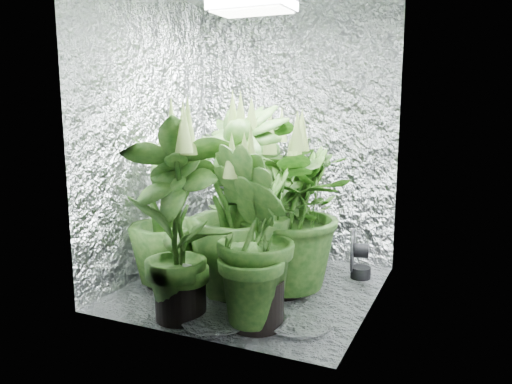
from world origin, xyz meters
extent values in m
plane|color=silver|center=(0.00, 0.00, 0.00)|extent=(1.60, 1.60, 0.00)
cube|color=silver|center=(0.00, 0.80, 1.00)|extent=(1.60, 0.02, 2.00)
cube|color=silver|center=(0.00, -0.80, 1.00)|extent=(1.60, 0.02, 2.00)
cube|color=silver|center=(-0.80, 0.00, 1.00)|extent=(0.02, 1.60, 2.00)
cube|color=silver|center=(0.80, 0.00, 1.00)|extent=(0.02, 1.60, 2.00)
cube|color=gray|center=(0.00, 0.00, 1.83)|extent=(0.50, 0.30, 0.08)
cube|color=white|center=(0.00, 0.00, 1.79)|extent=(0.46, 0.26, 0.01)
cylinder|color=black|center=(-0.18, 0.62, 0.13)|extent=(0.29, 0.29, 0.26)
cylinder|color=#493417|center=(-0.18, 0.62, 0.24)|extent=(0.27, 0.27, 0.03)
imported|color=#123C10|center=(-0.18, 0.62, 0.58)|extent=(1.11, 1.11, 1.10)
cone|color=olive|center=(-0.18, 0.62, 1.07)|extent=(0.09, 0.09, 0.26)
cylinder|color=black|center=(-0.08, 0.21, 0.14)|extent=(0.31, 0.31, 0.28)
cylinder|color=#493417|center=(-0.08, 0.21, 0.27)|extent=(0.29, 0.29, 0.03)
imported|color=#123C10|center=(-0.08, 0.21, 0.58)|extent=(0.76, 0.76, 1.09)
cone|color=olive|center=(-0.08, 0.21, 1.06)|extent=(0.10, 0.10, 0.28)
cylinder|color=black|center=(0.23, 0.24, 0.11)|extent=(0.25, 0.25, 0.22)
cylinder|color=#493417|center=(0.23, 0.24, 0.21)|extent=(0.23, 0.23, 0.03)
imported|color=#123C10|center=(0.23, 0.24, 0.48)|extent=(0.51, 0.51, 0.91)
cone|color=olive|center=(0.23, 0.24, 0.89)|extent=(0.08, 0.08, 0.22)
cylinder|color=black|center=(-0.54, -0.18, 0.14)|extent=(0.31, 0.31, 0.28)
cylinder|color=#493417|center=(-0.54, -0.18, 0.27)|extent=(0.29, 0.29, 0.03)
imported|color=#123C10|center=(-0.54, -0.18, 0.52)|extent=(0.75, 0.75, 0.97)
cone|color=olive|center=(-0.54, -0.18, 0.94)|extent=(0.10, 0.10, 0.28)
cylinder|color=black|center=(0.21, -0.01, 0.14)|extent=(0.31, 0.31, 0.27)
cylinder|color=#493417|center=(0.21, -0.01, 0.26)|extent=(0.28, 0.28, 0.03)
imported|color=#123C10|center=(0.21, -0.01, 0.58)|extent=(1.36, 1.36, 1.10)
cone|color=olive|center=(0.21, -0.01, 1.07)|extent=(0.10, 0.10, 0.27)
cylinder|color=black|center=(-0.17, -0.62, 0.13)|extent=(0.29, 0.29, 0.26)
cylinder|color=#493417|center=(-0.17, -0.62, 0.25)|extent=(0.27, 0.27, 0.03)
imported|color=#123C10|center=(-0.17, -0.62, 0.60)|extent=(0.83, 0.83, 1.15)
cone|color=olive|center=(-0.17, -0.62, 1.11)|extent=(0.09, 0.09, 0.26)
cylinder|color=black|center=(0.27, -0.53, 0.14)|extent=(0.31, 0.31, 0.27)
cylinder|color=#493417|center=(0.27, -0.53, 0.26)|extent=(0.28, 0.28, 0.03)
imported|color=#123C10|center=(0.27, -0.53, 0.53)|extent=(0.76, 0.76, 1.00)
cone|color=olive|center=(0.27, -0.53, 0.97)|extent=(0.10, 0.10, 0.27)
cylinder|color=black|center=(-0.03, -0.16, 0.14)|extent=(0.32, 0.32, 0.28)
cylinder|color=#493417|center=(-0.03, -0.16, 0.27)|extent=(0.29, 0.29, 0.03)
imported|color=#123C10|center=(-0.03, -0.16, 0.63)|extent=(0.82, 0.82, 1.19)
cone|color=olive|center=(-0.03, -0.16, 1.15)|extent=(0.10, 0.10, 0.28)
cylinder|color=black|center=(0.63, 0.49, 0.04)|extent=(0.14, 0.14, 0.08)
cylinder|color=black|center=(0.63, 0.49, 0.20)|extent=(0.12, 0.12, 0.10)
cylinder|color=#4C4C51|center=(0.57, 0.48, 0.20)|extent=(0.07, 0.30, 0.30)
torus|color=#4C4C51|center=(0.57, 0.48, 0.20)|extent=(0.06, 0.31, 0.32)
cube|color=white|center=(-0.11, -0.65, 0.30)|extent=(0.06, 0.03, 0.09)
camera|label=1|loc=(1.34, -2.92, 1.23)|focal=35.00mm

